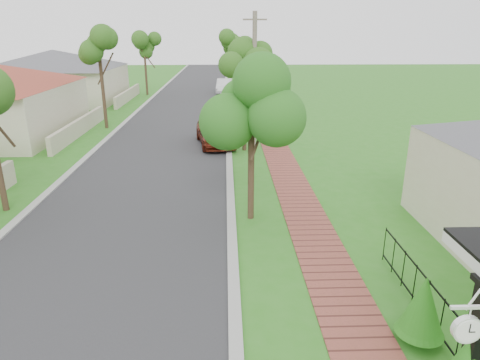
# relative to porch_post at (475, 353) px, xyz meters

# --- Properties ---
(road) EXTENTS (7.00, 120.00, 0.02)m
(road) POSITION_rel_porch_post_xyz_m (-7.55, 21.00, -1.12)
(road) COLOR #28282B
(road) RESTS_ON ground
(kerb_right) EXTENTS (0.30, 120.00, 0.10)m
(kerb_right) POSITION_rel_porch_post_xyz_m (-3.90, 21.00, -1.12)
(kerb_right) COLOR #9E9E99
(kerb_right) RESTS_ON ground
(kerb_left) EXTENTS (0.30, 120.00, 0.10)m
(kerb_left) POSITION_rel_porch_post_xyz_m (-11.20, 21.00, -1.12)
(kerb_left) COLOR #9E9E99
(kerb_left) RESTS_ON ground
(sidewalk) EXTENTS (1.50, 120.00, 0.03)m
(sidewalk) POSITION_rel_porch_post_xyz_m (-1.30, 21.00, -1.12)
(sidewalk) COLOR brown
(sidewalk) RESTS_ON ground
(porch_post) EXTENTS (0.48, 0.48, 2.52)m
(porch_post) POSITION_rel_porch_post_xyz_m (0.00, 0.00, 0.00)
(porch_post) COLOR black
(porch_post) RESTS_ON ground
(picket_fence) EXTENTS (0.03, 8.02, 1.00)m
(picket_fence) POSITION_rel_porch_post_xyz_m (0.35, 1.00, -0.59)
(picket_fence) COLOR black
(picket_fence) RESTS_ON ground
(street_trees) EXTENTS (10.70, 37.65, 5.89)m
(street_trees) POSITION_rel_porch_post_xyz_m (-7.42, 27.84, 3.42)
(street_trees) COLOR #382619
(street_trees) RESTS_ON ground
(far_house_grey) EXTENTS (15.56, 15.56, 4.60)m
(far_house_grey) POSITION_rel_porch_post_xyz_m (-19.52, 35.00, 1.22)
(far_house_grey) COLOR beige
(far_house_grey) RESTS_ON ground
(parked_car_red) EXTENTS (2.59, 4.86, 1.57)m
(parked_car_red) POSITION_rel_porch_post_xyz_m (-4.67, 18.19, -0.33)
(parked_car_red) COLOR #5E1B0E
(parked_car_red) RESTS_ON ground
(parked_car_white) EXTENTS (1.72, 4.42, 1.44)m
(parked_car_white) POSITION_rel_porch_post_xyz_m (-4.15, 39.88, -0.40)
(parked_car_white) COLOR white
(parked_car_white) RESTS_ON ground
(near_tree) EXTENTS (1.88, 1.88, 4.83)m
(near_tree) POSITION_rel_porch_post_xyz_m (-3.23, 8.00, 2.71)
(near_tree) COLOR #382619
(near_tree) RESTS_ON ground
(utility_pole) EXTENTS (1.20, 0.24, 7.08)m
(utility_pole) POSITION_rel_porch_post_xyz_m (-2.56, 16.91, 2.48)
(utility_pole) COLOR #77695D
(utility_pole) RESTS_ON ground
(station_clock) EXTENTS (0.76, 0.13, 0.64)m
(station_clock) POSITION_rel_porch_post_xyz_m (-0.50, -0.40, 0.83)
(station_clock) COLOR white
(station_clock) RESTS_ON ground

